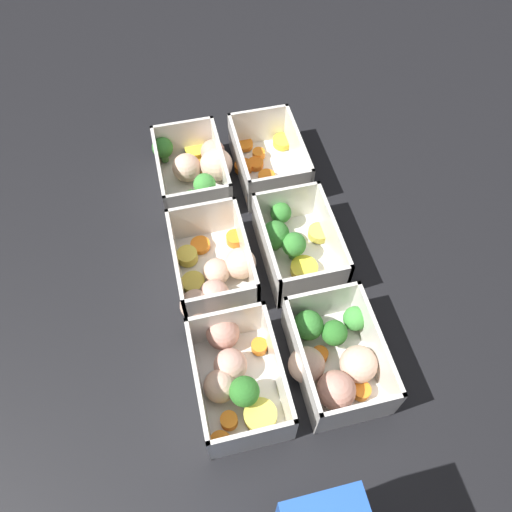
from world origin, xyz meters
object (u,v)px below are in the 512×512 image
at_px(container_near_left, 197,169).
at_px(container_far_left, 268,163).
at_px(container_near_center, 215,274).
at_px(container_near_right, 234,376).
at_px(container_far_center, 294,243).
at_px(container_far_right, 334,358).

xyz_separation_m(container_near_left, container_far_left, (0.01, 0.11, -0.00)).
bearing_deg(container_near_left, container_far_left, 85.55).
distance_m(container_near_center, container_near_right, 0.15).
xyz_separation_m(container_near_left, container_near_center, (0.19, -0.01, -0.00)).
relative_size(container_near_center, container_near_right, 0.95).
bearing_deg(container_near_center, container_far_left, 146.80).
xyz_separation_m(container_far_left, container_far_center, (0.16, -0.00, 0.00)).
height_order(container_near_left, container_near_right, same).
bearing_deg(container_far_center, container_far_left, 178.64).
xyz_separation_m(container_near_left, container_near_right, (0.34, -0.01, -0.00)).
xyz_separation_m(container_near_left, container_far_center, (0.17, 0.11, -0.00)).
relative_size(container_far_left, container_far_center, 1.06).
bearing_deg(container_near_left, container_near_center, -2.67).
distance_m(container_near_right, container_far_right, 0.12).
bearing_deg(container_far_right, container_near_right, -93.54).
xyz_separation_m(container_near_left, container_far_right, (0.35, 0.11, -0.00)).
xyz_separation_m(container_near_center, container_far_right, (0.15, 0.12, 0.00)).
xyz_separation_m(container_near_right, container_far_center, (-0.17, 0.12, 0.00)).
height_order(container_near_left, container_near_center, same).
bearing_deg(container_near_center, container_far_right, 37.63).
distance_m(container_near_left, container_far_center, 0.20).
bearing_deg(container_far_right, container_near_center, -142.37).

